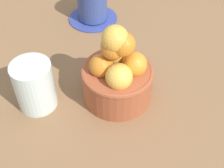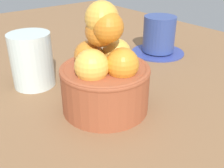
# 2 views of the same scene
# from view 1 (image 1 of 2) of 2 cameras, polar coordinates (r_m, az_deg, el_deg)

# --- Properties ---
(ground_plane) EXTENTS (1.59, 1.08, 0.05)m
(ground_plane) POSITION_cam_1_polar(r_m,az_deg,el_deg) (0.65, 0.93, -3.54)
(ground_plane) COLOR brown
(terracotta_bowl) EXTENTS (0.14, 0.14, 0.17)m
(terracotta_bowl) POSITION_cam_1_polar(r_m,az_deg,el_deg) (0.59, 1.02, 1.79)
(terracotta_bowl) COLOR #9E4C2D
(terracotta_bowl) RESTS_ON ground_plane
(coffee_cup) EXTENTS (0.13, 0.13, 0.09)m
(coffee_cup) POSITION_cam_1_polar(r_m,az_deg,el_deg) (0.82, -3.56, 13.99)
(coffee_cup) COLOR #344191
(coffee_cup) RESTS_ON ground_plane
(water_glass) EXTENTS (0.07, 0.07, 0.10)m
(water_glass) POSITION_cam_1_polar(r_m,az_deg,el_deg) (0.60, -13.85, -0.28)
(water_glass) COLOR silver
(water_glass) RESTS_ON ground_plane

